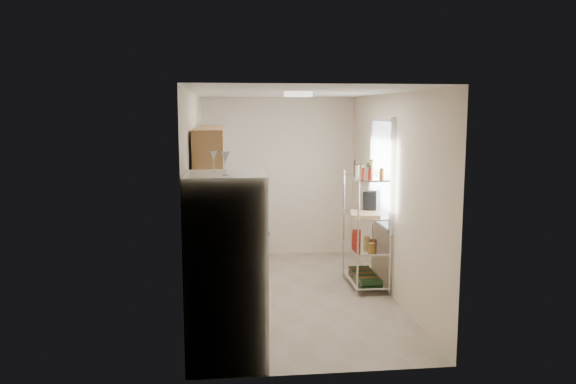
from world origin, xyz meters
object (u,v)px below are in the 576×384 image
rice_cooker (224,216)px  cutting_board (365,214)px  refrigerator (227,268)px  frying_pan_large (223,216)px  espresso_machine (370,200)px

rice_cooker → cutting_board: (1.86, -0.16, 0.03)m
refrigerator → frying_pan_large: bearing=91.0°
rice_cooker → espresso_machine: espresso_machine is taller
rice_cooker → cutting_board: size_ratio=0.49×
cutting_board → rice_cooker: bearing=174.9°
rice_cooker → espresso_machine: bearing=2.3°
refrigerator → cutting_board: bearing=47.5°
rice_cooker → frying_pan_large: bearing=92.6°
refrigerator → frying_pan_large: (-0.05, 2.62, 0.02)m
cutting_board → espresso_machine: espresso_machine is taller
rice_cooker → frying_pan_large: size_ratio=1.03×
rice_cooker → cutting_board: rice_cooker is taller
cutting_board → espresso_machine: bearing=62.3°
rice_cooker → espresso_machine: 2.00m
refrigerator → cutting_board: 2.72m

